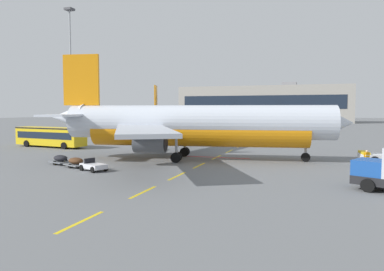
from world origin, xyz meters
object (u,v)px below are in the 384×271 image
(catering_truck, at_px, (139,131))
(baggage_train, at_px, (76,162))
(apron_shuttle_bus, at_px, (51,136))
(apron_light_mast_near, at_px, (71,58))
(airliner_foreground, at_px, (193,125))
(ground_crew_worker, at_px, (367,157))
(airliner_mid_left, at_px, (149,115))

(catering_truck, height_order, baggage_train, catering_truck)
(apron_shuttle_bus, height_order, apron_light_mast_near, apron_light_mast_near)
(airliner_foreground, bearing_deg, ground_crew_worker, 0.05)
(baggage_train, distance_m, apron_light_mast_near, 54.85)
(apron_shuttle_bus, bearing_deg, airliner_foreground, -14.11)
(baggage_train, distance_m, ground_crew_worker, 28.81)
(ground_crew_worker, bearing_deg, airliner_foreground, -179.95)
(airliner_foreground, xyz_separation_m, apron_light_mast_near, (-40.32, 32.49, 13.48))
(airliner_foreground, distance_m, apron_shuttle_bus, 25.71)
(catering_truck, relative_size, apron_light_mast_near, 0.26)
(apron_light_mast_near, bearing_deg, airliner_mid_left, 55.85)
(airliner_foreground, relative_size, baggage_train, 4.10)
(catering_truck, bearing_deg, apron_shuttle_bus, -114.53)
(apron_shuttle_bus, relative_size, baggage_train, 1.45)
(airliner_mid_left, bearing_deg, baggage_train, -71.53)
(apron_shuttle_bus, relative_size, ground_crew_worker, 7.12)
(airliner_mid_left, relative_size, ground_crew_worker, 20.71)
(airliner_foreground, bearing_deg, catering_truck, 129.38)
(catering_truck, distance_m, ground_crew_worker, 42.00)
(apron_light_mast_near, bearing_deg, catering_truck, -25.63)
(ground_crew_worker, bearing_deg, baggage_train, -161.12)
(apron_shuttle_bus, height_order, baggage_train, apron_shuttle_bus)
(airliner_mid_left, height_order, catering_truck, airliner_mid_left)
(baggage_train, relative_size, apron_light_mast_near, 0.30)
(airliner_mid_left, bearing_deg, airliner_foreground, -59.88)
(baggage_train, bearing_deg, catering_truck, 105.71)
(catering_truck, bearing_deg, baggage_train, -74.29)
(apron_shuttle_bus, height_order, ground_crew_worker, apron_shuttle_bus)
(baggage_train, height_order, ground_crew_worker, ground_crew_worker)
(catering_truck, height_order, apron_light_mast_near, apron_light_mast_near)
(airliner_mid_left, height_order, apron_light_mast_near, apron_light_mast_near)
(baggage_train, relative_size, ground_crew_worker, 4.91)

